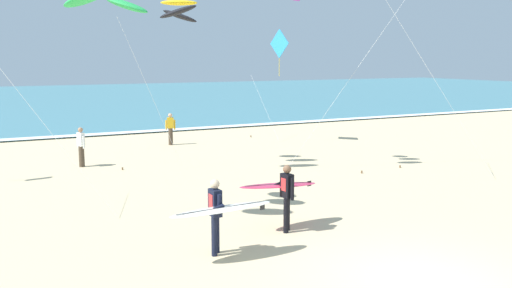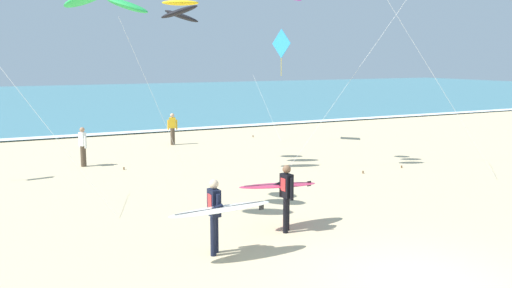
{
  "view_description": "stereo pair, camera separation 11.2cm",
  "coord_description": "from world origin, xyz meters",
  "px_view_note": "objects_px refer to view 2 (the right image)",
  "views": [
    {
      "loc": [
        -7.68,
        -7.83,
        4.33
      ],
      "look_at": [
        -0.77,
        5.56,
        2.01
      ],
      "focal_mm": 39.4,
      "sensor_mm": 36.0,
      "label": 1
    },
    {
      "loc": [
        -7.58,
        -7.88,
        4.33
      ],
      "look_at": [
        -0.77,
        5.56,
        2.01
      ],
      "focal_mm": 39.4,
      "sensor_mm": 36.0,
      "label": 2
    }
  ],
  "objects_px": {
    "surfer_lead": "(282,189)",
    "kite_arc_golden_low": "(180,11)",
    "bystander_yellow_top": "(172,129)",
    "bystander_white_top": "(83,146)",
    "kite_diamond_cobalt_high": "(281,46)",
    "surfer_trailing": "(217,210)"
  },
  "relations": [
    {
      "from": "surfer_lead",
      "to": "kite_diamond_cobalt_high",
      "type": "relative_size",
      "value": 0.41
    },
    {
      "from": "kite_arc_golden_low",
      "to": "bystander_white_top",
      "type": "height_order",
      "value": "kite_arc_golden_low"
    },
    {
      "from": "surfer_lead",
      "to": "surfer_trailing",
      "type": "xyz_separation_m",
      "value": [
        -2.23,
        -1.07,
        -0.0
      ]
    },
    {
      "from": "surfer_trailing",
      "to": "bystander_yellow_top",
      "type": "distance_m",
      "value": 16.38
    },
    {
      "from": "kite_arc_golden_low",
      "to": "bystander_yellow_top",
      "type": "distance_m",
      "value": 8.2
    },
    {
      "from": "kite_arc_golden_low",
      "to": "bystander_yellow_top",
      "type": "height_order",
      "value": "kite_arc_golden_low"
    },
    {
      "from": "surfer_trailing",
      "to": "surfer_lead",
      "type": "bearing_deg",
      "value": 25.55
    },
    {
      "from": "bystander_yellow_top",
      "to": "surfer_lead",
      "type": "bearing_deg",
      "value": -97.86
    },
    {
      "from": "surfer_lead",
      "to": "kite_diamond_cobalt_high",
      "type": "distance_m",
      "value": 15.39
    },
    {
      "from": "kite_diamond_cobalt_high",
      "to": "bystander_yellow_top",
      "type": "relative_size",
      "value": 3.62
    },
    {
      "from": "kite_diamond_cobalt_high",
      "to": "kite_arc_golden_low",
      "type": "relative_size",
      "value": 0.89
    },
    {
      "from": "kite_diamond_cobalt_high",
      "to": "surfer_lead",
      "type": "bearing_deg",
      "value": -119.12
    },
    {
      "from": "surfer_trailing",
      "to": "kite_arc_golden_low",
      "type": "distance_m",
      "value": 11.29
    },
    {
      "from": "bystander_yellow_top",
      "to": "bystander_white_top",
      "type": "distance_m",
      "value": 6.32
    },
    {
      "from": "surfer_trailing",
      "to": "kite_diamond_cobalt_high",
      "type": "bearing_deg",
      "value": 56.05
    },
    {
      "from": "surfer_trailing",
      "to": "bystander_yellow_top",
      "type": "relative_size",
      "value": 1.48
    },
    {
      "from": "surfer_lead",
      "to": "kite_arc_golden_low",
      "type": "bearing_deg",
      "value": 87.09
    },
    {
      "from": "kite_arc_golden_low",
      "to": "bystander_white_top",
      "type": "distance_m",
      "value": 6.68
    },
    {
      "from": "bystander_white_top",
      "to": "surfer_lead",
      "type": "bearing_deg",
      "value": -74.69
    },
    {
      "from": "kite_diamond_cobalt_high",
      "to": "bystander_yellow_top",
      "type": "xyz_separation_m",
      "value": [
        -5.21,
        1.74,
        -4.1
      ]
    },
    {
      "from": "surfer_lead",
      "to": "bystander_yellow_top",
      "type": "height_order",
      "value": "surfer_lead"
    },
    {
      "from": "surfer_trailing",
      "to": "bystander_white_top",
      "type": "bearing_deg",
      "value": 93.63
    }
  ]
}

